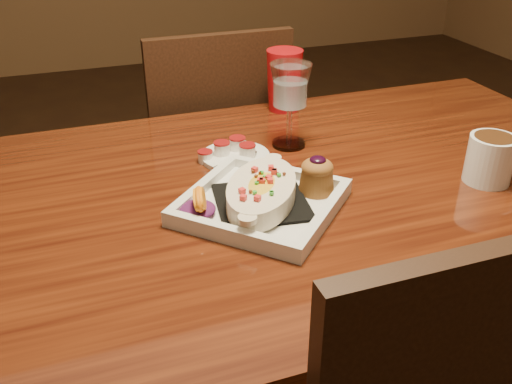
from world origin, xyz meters
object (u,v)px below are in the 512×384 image
object	(u,v)px
red_tumbler	(284,80)
chair_far	(213,163)
plate	(266,194)
coffee_mug	(492,157)
goblet	(290,90)
table	(294,226)
saucer	(235,154)

from	to	relation	value
red_tumbler	chair_far	bearing A→B (deg)	119.91
plate	red_tumbler	xyz separation A→B (m)	(0.22, 0.46, 0.05)
coffee_mug	goblet	distance (m)	0.43
chair_far	coffee_mug	bearing A→B (deg)	116.30
chair_far	coffee_mug	xyz separation A→B (m)	(0.37, -0.74, 0.29)
plate	red_tumbler	distance (m)	0.51
coffee_mug	red_tumbler	world-z (taller)	red_tumbler
coffee_mug	goblet	size ratio (longest dim) A/B	0.68
chair_far	goblet	size ratio (longest dim) A/B	4.96
table	saucer	size ratio (longest dim) A/B	10.16
table	plate	distance (m)	0.16
coffee_mug	red_tumbler	size ratio (longest dim) A/B	0.82
table	saucer	bearing A→B (deg)	116.47
plate	saucer	xyz separation A→B (m)	(0.01, 0.22, -0.02)
chair_far	red_tumbler	xyz separation A→B (m)	(0.13, -0.23, 0.32)
plate	goblet	xyz separation A→B (m)	(0.15, 0.24, 0.10)
table	coffee_mug	bearing A→B (deg)	-17.07
goblet	red_tumbler	size ratio (longest dim) A/B	1.22
red_tumbler	plate	bearing A→B (deg)	-115.71
saucer	red_tumbler	world-z (taller)	red_tumbler
red_tumbler	table	bearing A→B (deg)	-108.84
table	chair_far	xyz separation A→B (m)	(-0.00, 0.63, -0.15)
red_tumbler	coffee_mug	bearing A→B (deg)	-65.44
chair_far	red_tumbler	distance (m)	0.42
coffee_mug	saucer	size ratio (longest dim) A/B	0.86
table	plate	world-z (taller)	plate
saucer	chair_far	bearing A→B (deg)	80.95
chair_far	plate	xyz separation A→B (m)	(-0.09, -0.69, 0.27)
plate	goblet	bearing A→B (deg)	14.43
table	saucer	world-z (taller)	saucer
goblet	red_tumbler	bearing A→B (deg)	70.73
plate	saucer	bearing A→B (deg)	42.73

